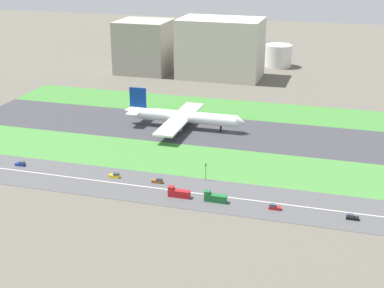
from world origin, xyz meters
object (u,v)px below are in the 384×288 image
(car_0, at_px, (352,217))
(airliner, at_px, (181,117))
(truck_0, at_px, (215,198))
(traffic_light, at_px, (206,171))
(fuel_tank_west, at_px, (278,56))
(car_1, at_px, (158,181))
(car_4, at_px, (115,175))
(car_3, at_px, (274,207))
(car_5, at_px, (21,164))
(terminal_building, at_px, (144,46))
(hangar_building, at_px, (221,48))
(truck_2, at_px, (178,193))

(car_0, bearing_deg, airliner, -41.70)
(car_0, bearing_deg, truck_0, 0.00)
(traffic_light, bearing_deg, fuel_tank_west, 90.52)
(airliner, distance_m, traffic_light, 66.89)
(car_1, distance_m, car_4, 18.75)
(car_3, xyz_separation_m, traffic_light, (-30.74, 17.99, 3.37))
(car_0, height_order, car_3, same)
(car_5, relative_size, truck_0, 0.52)
(car_0, bearing_deg, fuel_tank_west, -75.78)
(car_4, height_order, truck_0, truck_0)
(car_5, xyz_separation_m, terminal_building, (-11.77, 182.00, 17.60))
(fuel_tank_west, bearing_deg, car_3, -82.14)
(hangar_building, bearing_deg, car_1, -84.22)
(car_0, distance_m, car_3, 27.32)
(car_0, bearing_deg, truck_2, 0.00)
(truck_2, xyz_separation_m, car_5, (-74.98, 10.00, -0.75))
(airliner, bearing_deg, fuel_tank_west, 80.19)
(car_1, bearing_deg, car_3, -11.62)
(car_0, xyz_separation_m, traffic_light, (-58.06, 17.99, 3.37))
(airliner, bearing_deg, truck_0, -64.09)
(car_0, distance_m, truck_0, 49.67)
(car_1, bearing_deg, airliner, 99.69)
(traffic_light, bearing_deg, car_0, -17.22)
(car_5, distance_m, traffic_light, 81.37)
(terminal_building, relative_size, hangar_building, 0.66)
(truck_0, distance_m, traffic_light, 20.03)
(car_3, distance_m, terminal_building, 228.92)
(car_4, height_order, hangar_building, hangar_building)
(car_1, height_order, car_0, same)
(truck_2, xyz_separation_m, truck_0, (14.32, 0.00, 0.00))
(hangar_building, xyz_separation_m, fuel_tank_west, (34.31, 45.00, -12.07))
(car_5, relative_size, terminal_building, 0.12)
(airliner, xyz_separation_m, hangar_building, (-6.81, 114.00, 14.07))
(truck_2, relative_size, car_3, 1.91)
(fuel_tank_west, bearing_deg, car_5, -109.17)
(terminal_building, bearing_deg, truck_2, -65.69)
(truck_2, bearing_deg, truck_0, -180.00)
(fuel_tank_west, bearing_deg, car_4, -98.68)
(fuel_tank_west, bearing_deg, terminal_building, -153.61)
(car_4, bearing_deg, terminal_building, 107.11)
(airliner, height_order, truck_0, airliner)
(car_0, xyz_separation_m, hangar_building, (-94.37, 192.00, 19.38))
(car_5, xyz_separation_m, truck_0, (89.30, -10.00, 0.75))
(truck_0, relative_size, terminal_building, 0.23)
(car_1, height_order, car_5, same)
(traffic_light, relative_size, fuel_tank_west, 0.36)
(truck_2, height_order, truck_0, same)
(car_0, relative_size, traffic_light, 0.61)
(car_1, relative_size, car_0, 1.00)
(truck_2, xyz_separation_m, traffic_light, (5.93, 17.99, 2.62))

